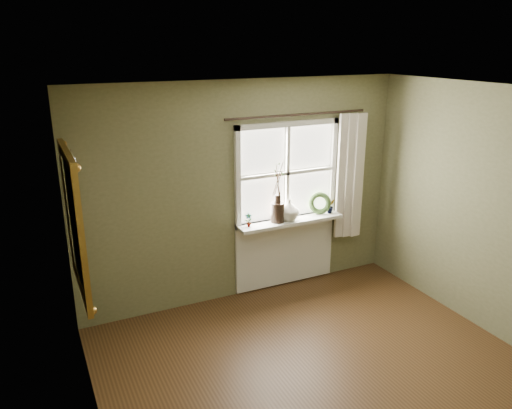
{
  "coord_description": "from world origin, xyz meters",
  "views": [
    {
      "loc": [
        -2.29,
        -2.86,
        2.98
      ],
      "look_at": [
        -0.19,
        1.55,
        1.39
      ],
      "focal_mm": 35.0,
      "sensor_mm": 36.0,
      "label": 1
    }
  ],
  "objects": [
    {
      "name": "dark_jug",
      "position": [
        0.37,
        2.12,
        1.04
      ],
      "size": [
        0.17,
        0.17,
        0.24
      ],
      "primitive_type": "cylinder",
      "rotation": [
        0.0,
        0.0,
        0.04
      ],
      "color": "black",
      "rests_on": "window_sill"
    },
    {
      "name": "curtain",
      "position": [
        1.39,
        2.13,
        1.37
      ],
      "size": [
        0.36,
        0.12,
        1.59
      ],
      "primitive_type": "cube",
      "color": "beige",
      "rests_on": "wall_back"
    },
    {
      "name": "wreath",
      "position": [
        0.99,
        2.16,
        1.03
      ],
      "size": [
        0.31,
        0.23,
        0.29
      ],
      "primitive_type": "torus",
      "rotation": [
        1.36,
        0.0,
        -0.43
      ],
      "color": "#2F471F",
      "rests_on": "window_sill"
    },
    {
      "name": "wall_back",
      "position": [
        0.0,
        2.3,
        1.3
      ],
      "size": [
        4.0,
        0.1,
        2.6
      ],
      "primitive_type": "cube",
      "color": "#696945",
      "rests_on": "ground"
    },
    {
      "name": "window_frame",
      "position": [
        0.55,
        2.23,
        1.48
      ],
      "size": [
        1.36,
        0.06,
        1.24
      ],
      "color": "silver",
      "rests_on": "wall_back"
    },
    {
      "name": "window_sill",
      "position": [
        0.55,
        2.12,
        0.9
      ],
      "size": [
        1.36,
        0.26,
        0.04
      ],
      "primitive_type": "cube",
      "color": "silver",
      "rests_on": "wall_back"
    },
    {
      "name": "gilt_mirror",
      "position": [
        -1.96,
        1.55,
        1.47
      ],
      "size": [
        0.1,
        1.11,
        1.32
      ],
      "color": "white",
      "rests_on": "wall_left"
    },
    {
      "name": "potted_plant_left",
      "position": [
        -0.01,
        2.12,
        1.0
      ],
      "size": [
        0.1,
        0.08,
        0.16
      ],
      "primitive_type": "imported",
      "rotation": [
        0.0,
        0.0,
        -0.21
      ],
      "color": "#2F471F",
      "rests_on": "window_sill"
    },
    {
      "name": "cream_vase",
      "position": [
        0.53,
        2.12,
        1.05
      ],
      "size": [
        0.26,
        0.26,
        0.26
      ],
      "primitive_type": "imported",
      "rotation": [
        0.0,
        0.0,
        0.06
      ],
      "color": "beige",
      "rests_on": "window_sill"
    },
    {
      "name": "floor",
      "position": [
        0.0,
        0.0,
        0.0
      ],
      "size": [
        4.5,
        4.5,
        0.0
      ],
      "primitive_type": "plane",
      "color": "#422914",
      "rests_on": "ground"
    },
    {
      "name": "wall_left",
      "position": [
        -2.05,
        0.0,
        1.3
      ],
      "size": [
        0.1,
        4.5,
        2.6
      ],
      "primitive_type": "cube",
      "color": "#696945",
      "rests_on": "ground"
    },
    {
      "name": "curtain_rod",
      "position": [
        0.65,
        2.17,
        2.18
      ],
      "size": [
        1.84,
        0.03,
        0.03
      ],
      "primitive_type": "cylinder",
      "rotation": [
        0.0,
        1.57,
        0.0
      ],
      "color": "black",
      "rests_on": "wall_back"
    },
    {
      "name": "potted_plant_right",
      "position": [
        1.13,
        2.12,
        1.01
      ],
      "size": [
        0.11,
        0.09,
        0.18
      ],
      "primitive_type": "imported",
      "rotation": [
        0.0,
        0.0,
        -0.11
      ],
      "color": "#2F471F",
      "rests_on": "window_sill"
    },
    {
      "name": "window_apron",
      "position": [
        0.55,
        2.23,
        0.46
      ],
      "size": [
        1.36,
        0.04,
        0.88
      ],
      "primitive_type": "cube",
      "color": "silver",
      "rests_on": "ground"
    },
    {
      "name": "ceiling",
      "position": [
        0.0,
        0.0,
        2.6
      ],
      "size": [
        4.5,
        4.5,
        0.0
      ],
      "primitive_type": "plane",
      "color": "silver",
      "rests_on": "ground"
    }
  ]
}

